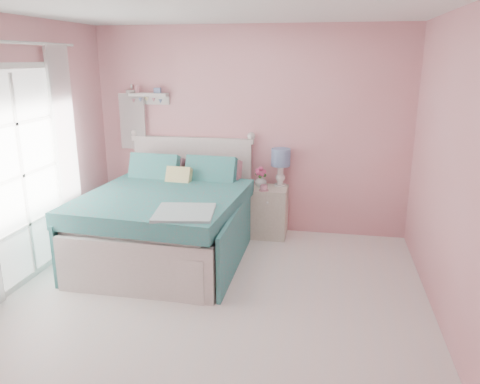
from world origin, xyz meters
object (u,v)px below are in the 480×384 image
(bed, at_px, (169,221))
(table_lamp, at_px, (281,160))
(nightstand, at_px, (269,212))
(teacup, at_px, (264,188))
(vase, at_px, (261,181))

(bed, xyz_separation_m, table_lamp, (1.17, 0.93, 0.56))
(nightstand, relative_size, table_lamp, 1.33)
(table_lamp, height_order, teacup, table_lamp)
(table_lamp, distance_m, teacup, 0.43)
(vase, relative_size, teacup, 1.72)
(bed, xyz_separation_m, vase, (0.93, 0.84, 0.31))
(table_lamp, bearing_deg, vase, -158.96)
(nightstand, bearing_deg, teacup, -110.29)
(nightstand, bearing_deg, table_lamp, 44.59)
(bed, relative_size, teacup, 23.33)
(teacup, bearing_deg, vase, 110.92)
(vase, bearing_deg, bed, -138.06)
(table_lamp, bearing_deg, bed, -141.56)
(vase, xyz_separation_m, teacup, (0.07, -0.17, -0.04))
(nightstand, xyz_separation_m, vase, (-0.12, 0.03, 0.40))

